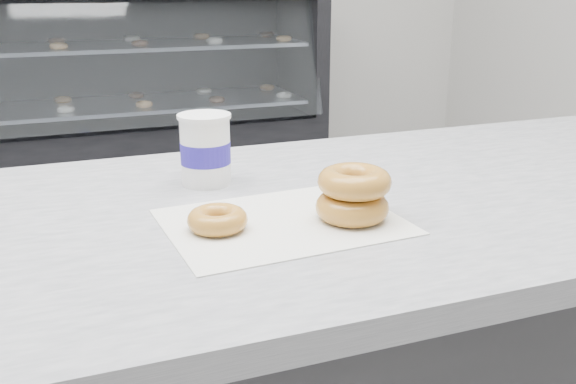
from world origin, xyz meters
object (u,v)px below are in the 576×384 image
Objects in this scene: donut_single at (217,220)px; donut_stack at (353,194)px; display_case at (104,122)px; coffee_cup at (205,149)px.

donut_stack is (0.20, -0.03, 0.02)m from donut_single.
donut_stack is (0.12, -2.83, 0.45)m from display_case.
display_case is 19.38× the size of coffee_cup.
coffee_cup is (-0.04, -2.57, 0.47)m from display_case.
donut_single is at bearing -91.59° from display_case.
display_case is 2.86m from donut_stack.
donut_single is 0.20m from donut_stack.
donut_stack is at bearing -87.51° from display_case.
display_case is 15.42× the size of donut_stack.
display_case is at bearing 88.41° from donut_single.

